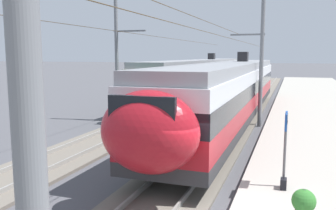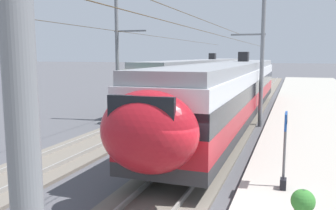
# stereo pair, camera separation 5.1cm
# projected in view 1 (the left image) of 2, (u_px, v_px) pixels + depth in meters

# --- Properties ---
(track_near) EXTENTS (120.00, 3.00, 0.28)m
(track_near) POSITION_uv_depth(u_px,v_px,m) (156.00, 205.00, 10.16)
(track_near) COLOR #6B6359
(track_near) RESTS_ON ground
(track_far) EXTENTS (120.00, 3.00, 0.28)m
(track_far) POSITION_uv_depth(u_px,v_px,m) (5.00, 182.00, 11.93)
(track_far) COLOR #6B6359
(track_far) RESTS_ON ground
(train_near_platform) EXTENTS (28.63, 3.03, 4.27)m
(train_near_platform) POSITION_uv_depth(u_px,v_px,m) (232.00, 89.00, 22.10)
(train_near_platform) COLOR #2D2D30
(train_near_platform) RESTS_ON track_near
(train_far_track) EXTENTS (32.30, 2.95, 4.27)m
(train_far_track) POSITION_uv_depth(u_px,v_px,m) (200.00, 76.00, 36.41)
(train_far_track) COLOR #2D2D30
(train_far_track) RESTS_ON track_far
(catenary_mast_west) EXTENTS (46.17, 2.03, 8.32)m
(catenary_mast_west) POSITION_uv_depth(u_px,v_px,m) (10.00, 53.00, 2.53)
(catenary_mast_west) COLOR slate
(catenary_mast_west) RESTS_ON ground
(catenary_mast_mid) EXTENTS (46.17, 2.03, 7.61)m
(catenary_mast_mid) POSITION_uv_depth(u_px,v_px,m) (259.00, 61.00, 21.18)
(catenary_mast_mid) COLOR slate
(catenary_mast_mid) RESTS_ON ground
(catenary_mast_far_side) EXTENTS (46.17, 2.21, 7.93)m
(catenary_mast_far_side) POSITION_uv_depth(u_px,v_px,m) (119.00, 58.00, 23.04)
(catenary_mast_far_side) COLOR slate
(catenary_mast_far_side) RESTS_ON ground
(platform_sign) EXTENTS (0.70, 0.08, 2.27)m
(platform_sign) POSITION_uv_depth(u_px,v_px,m) (286.00, 133.00, 10.58)
(platform_sign) COLOR #59595B
(platform_sign) RESTS_ON platform_slab
(handbag_near_sign) EXTENTS (0.32, 0.18, 0.45)m
(handbag_near_sign) POSITION_uv_depth(u_px,v_px,m) (283.00, 184.00, 10.59)
(handbag_near_sign) COLOR black
(handbag_near_sign) RESTS_ON platform_slab
(potted_plant_platform_edge) EXTENTS (0.56, 0.56, 0.81)m
(potted_plant_platform_edge) POSITION_uv_depth(u_px,v_px,m) (304.00, 203.00, 8.44)
(potted_plant_platform_edge) COLOR brown
(potted_plant_platform_edge) RESTS_ON platform_slab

